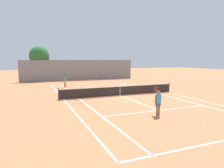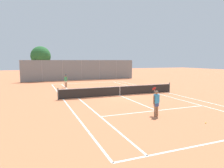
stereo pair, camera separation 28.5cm
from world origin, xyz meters
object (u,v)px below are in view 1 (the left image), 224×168
at_px(player_near_side, 158,101).
at_px(loose_tennis_ball_1, 130,90).
at_px(tennis_net, 120,90).
at_px(loose_tennis_ball_0, 208,122).
at_px(player_far_left, 65,80).
at_px(tree_behind_left, 39,57).

distance_m(player_near_side, loose_tennis_ball_1, 10.44).
bearing_deg(tennis_net, player_near_side, -96.20).
xyz_separation_m(tennis_net, loose_tennis_ball_0, (0.89, -9.81, -0.48)).
bearing_deg(player_near_side, tennis_net, 83.80).
relative_size(player_far_left, loose_tennis_ball_1, 26.88).
height_order(player_far_left, tree_behind_left, tree_behind_left).
relative_size(tennis_net, loose_tennis_ball_1, 181.82).
height_order(loose_tennis_ball_0, loose_tennis_ball_1, same).
bearing_deg(loose_tennis_ball_1, tennis_net, -134.68).
bearing_deg(player_far_left, tennis_net, -63.55).
bearing_deg(player_far_left, loose_tennis_ball_1, -41.76).
xyz_separation_m(tennis_net, loose_tennis_ball_1, (2.37, 2.40, -0.48)).
xyz_separation_m(player_near_side, tree_behind_left, (-5.86, 25.79, 3.17)).
height_order(loose_tennis_ball_0, tree_behind_left, tree_behind_left).
bearing_deg(player_near_side, player_far_left, 101.69).
bearing_deg(player_far_left, loose_tennis_ball_0, -74.62).
xyz_separation_m(player_far_left, tree_behind_left, (-2.63, 10.16, 3.17)).
height_order(tennis_net, tree_behind_left, tree_behind_left).
relative_size(player_far_left, tree_behind_left, 0.30).
bearing_deg(tree_behind_left, loose_tennis_ball_1, -60.33).
bearing_deg(loose_tennis_ball_0, player_near_side, 126.37).
distance_m(player_far_left, loose_tennis_ball_1, 8.66).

